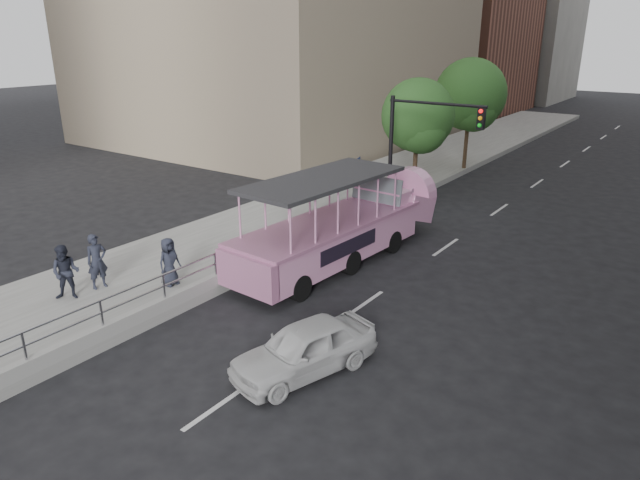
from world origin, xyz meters
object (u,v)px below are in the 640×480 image
at_px(car, 304,348).
at_px(pedestrian_mid, 66,272).
at_px(parking_sign, 358,185).
at_px(street_tree_near, 419,118).
at_px(pedestrian_near, 97,261).
at_px(duck_boat, 346,226).
at_px(street_tree_far, 471,97).
at_px(traffic_signal, 416,139).
at_px(pedestrian_far, 169,262).

bearing_deg(car, pedestrian_mid, -153.07).
xyz_separation_m(parking_sign, street_tree_near, (-0.30, 5.93, 1.98)).
bearing_deg(pedestrian_near, pedestrian_mid, -171.57).
bearing_deg(duck_boat, pedestrian_near, -121.61).
bearing_deg(duck_boat, street_tree_far, 95.93).
relative_size(parking_sign, traffic_signal, 0.57).
xyz_separation_m(duck_boat, pedestrian_far, (-2.77, -5.69, -0.13)).
relative_size(parking_sign, street_tree_far, 0.46).
distance_m(duck_boat, street_tree_near, 9.56).
bearing_deg(parking_sign, pedestrian_mid, -104.88).
height_order(traffic_signal, street_tree_near, street_tree_near).
distance_m(street_tree_near, street_tree_far, 6.02).
bearing_deg(pedestrian_mid, pedestrian_far, 14.54).
bearing_deg(street_tree_far, car, -77.54).
distance_m(pedestrian_far, parking_sign, 8.92).
xyz_separation_m(car, pedestrian_mid, (-7.69, -1.31, 0.50)).
distance_m(traffic_signal, street_tree_near, 3.80).
distance_m(car, pedestrian_near, 7.66).
xyz_separation_m(traffic_signal, street_tree_near, (-1.60, 3.43, 0.32)).
relative_size(duck_boat, traffic_signal, 1.89).
distance_m(pedestrian_mid, traffic_signal, 14.54).
height_order(car, pedestrian_mid, pedestrian_mid).
xyz_separation_m(pedestrian_far, traffic_signal, (2.61, 11.29, 2.44)).
bearing_deg(parking_sign, traffic_signal, 62.63).
height_order(parking_sign, street_tree_far, street_tree_far).
height_order(duck_boat, pedestrian_near, duck_boat).
xyz_separation_m(car, street_tree_far, (-4.82, 21.81, 3.68)).
relative_size(duck_boat, car, 2.66).
xyz_separation_m(pedestrian_mid, pedestrian_far, (1.66, 2.41, -0.07)).
bearing_deg(pedestrian_near, duck_boat, -19.91).
bearing_deg(street_tree_near, pedestrian_far, -93.94).
relative_size(pedestrian_near, traffic_signal, 0.33).
bearing_deg(street_tree_near, traffic_signal, -65.02).
bearing_deg(parking_sign, street_tree_far, 90.50).
xyz_separation_m(car, pedestrian_near, (-7.63, -0.32, 0.53)).
bearing_deg(street_tree_far, traffic_signal, -81.57).
bearing_deg(street_tree_near, street_tree_far, 88.09).
xyz_separation_m(pedestrian_near, pedestrian_mid, (-0.06, -0.99, -0.03)).
height_order(pedestrian_far, street_tree_near, street_tree_near).
relative_size(pedestrian_near, street_tree_far, 0.27).
bearing_deg(car, parking_sign, 132.75).
relative_size(parking_sign, street_tree_near, 0.52).
distance_m(pedestrian_far, traffic_signal, 11.84).
distance_m(duck_boat, pedestrian_mid, 9.23).
bearing_deg(parking_sign, pedestrian_far, -98.52).
relative_size(duck_boat, street_tree_near, 1.72).
bearing_deg(parking_sign, pedestrian_near, -105.96).
bearing_deg(parking_sign, duck_boat, -64.81).
distance_m(pedestrian_near, pedestrian_mid, 1.00).
relative_size(pedestrian_near, parking_sign, 0.58).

